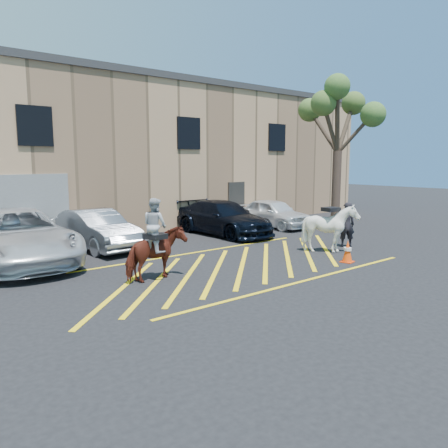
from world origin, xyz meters
TOP-DOWN VIEW (x-y plane):
  - ground at (0.00, 0.00)m, footprint 90.00×90.00m
  - car_white_pickup at (-5.53, 4.44)m, footprint 3.15×6.45m
  - car_silver_sedan at (-2.55, 5.11)m, footprint 1.91×4.60m
  - car_blue_suv at (3.22, 4.63)m, footprint 2.25×5.27m
  - car_white_suv at (6.56, 4.77)m, footprint 1.74×4.19m
  - handler at (5.11, -0.58)m, footprint 0.75×0.72m
  - warehouse at (-0.01, 11.99)m, footprint 32.42×10.20m
  - hatching_zone at (-0.00, -0.30)m, footprint 12.60×5.12m
  - mounted_bay at (-3.05, -0.12)m, footprint 1.84×1.03m
  - saddled_white at (3.79, -0.83)m, footprint 1.57×1.73m
  - traffic_cone at (2.93, -2.19)m, footprint 0.44×0.44m
  - tree at (9.16, 2.95)m, footprint 3.99×4.37m

SIDE VIEW (x-z plane):
  - ground at x=0.00m, z-range 0.00..0.00m
  - hatching_zone at x=0.00m, z-range 0.00..0.01m
  - traffic_cone at x=2.93m, z-range 0.00..0.73m
  - car_white_suv at x=6.56m, z-range 0.00..1.42m
  - car_silver_sedan at x=-2.55m, z-range 0.00..1.48m
  - car_blue_suv at x=3.22m, z-range 0.00..1.51m
  - handler at x=5.11m, z-range 0.00..1.74m
  - car_white_pickup at x=-5.53m, z-range 0.00..1.77m
  - saddled_white at x=3.79m, z-range 0.01..1.77m
  - mounted_bay at x=-3.05m, z-range -0.22..2.08m
  - warehouse at x=-0.01m, z-range 0.00..7.30m
  - tree at x=9.16m, z-range 2.04..9.35m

